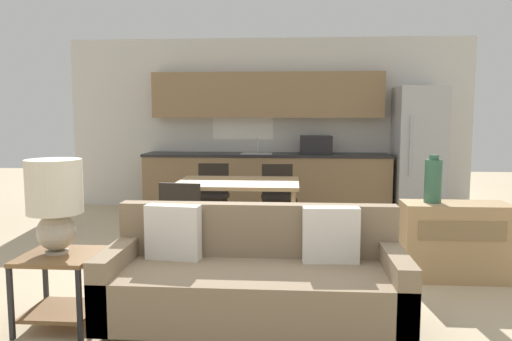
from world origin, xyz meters
TOP-DOWN VIEW (x-y plane):
  - ground_plane at (0.00, 0.00)m, footprint 20.00×20.00m
  - wall_back at (-0.00, 4.63)m, footprint 6.40×0.07m
  - kitchen_counter at (0.01, 4.33)m, footprint 3.79×0.65m
  - refrigerator at (2.28, 4.21)m, footprint 0.69×0.77m
  - dining_table at (-0.20, 2.09)m, footprint 1.35×0.94m
  - couch at (0.14, -0.00)m, footprint 2.06×0.80m
  - side_table at (-1.23, -0.09)m, footprint 0.51×0.51m
  - table_lamp at (-1.26, -0.07)m, footprint 0.38×0.38m
  - credenza at (1.88, 1.17)m, footprint 0.94×0.40m
  - vase at (1.68, 1.19)m, footprint 0.15×0.15m
  - dining_chair_far_left at (-0.63, 2.92)m, footprint 0.43×0.43m
  - dining_chair_far_right at (0.22, 2.89)m, footprint 0.47×0.47m
  - dining_chair_near_left at (-0.64, 1.28)m, footprint 0.46×0.46m

SIDE VIEW (x-z plane):
  - ground_plane at x=0.00m, z-range 0.00..0.00m
  - couch at x=0.14m, z-range -0.08..0.77m
  - credenza at x=1.88m, z-range 0.00..0.71m
  - side_table at x=-1.23m, z-range 0.09..0.62m
  - dining_chair_far_left at x=-0.63m, z-range 0.06..0.93m
  - dining_chair_far_right at x=0.22m, z-range 0.06..0.93m
  - dining_chair_near_left at x=-0.64m, z-range 0.06..0.93m
  - dining_table at x=-0.20m, z-range 0.31..1.08m
  - kitchen_counter at x=0.01m, z-range -0.23..1.92m
  - vase at x=1.68m, z-range 0.69..1.13m
  - table_lamp at x=-1.26m, z-range 0.59..1.25m
  - refrigerator at x=2.28m, z-range 0.00..1.91m
  - wall_back at x=0.00m, z-range 0.00..2.70m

